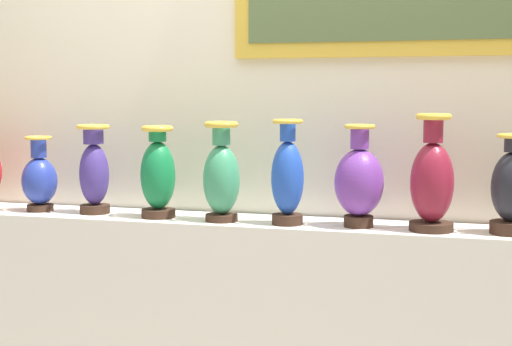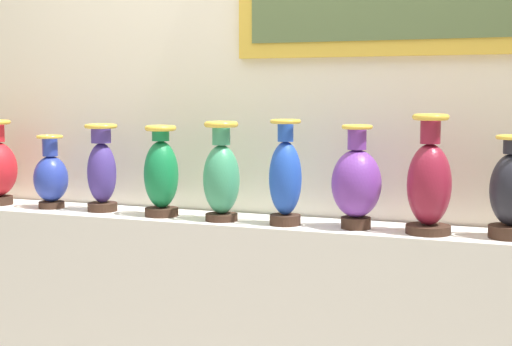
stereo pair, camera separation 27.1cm
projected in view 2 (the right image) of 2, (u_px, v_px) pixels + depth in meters
display_shelf at (256, 345)px, 3.06m from camera, size 3.37×0.32×1.02m
back_wall at (279, 85)px, 3.14m from camera, size 4.70×0.14×3.07m
vase_cobalt at (51, 177)px, 3.31m from camera, size 0.15×0.15×0.32m
vase_indigo at (102, 170)px, 3.22m from camera, size 0.14×0.14×0.37m
vase_emerald at (161, 174)px, 3.09m from camera, size 0.14×0.14×0.37m
vase_jade at (221, 176)px, 2.98m from camera, size 0.14×0.14×0.39m
vase_sapphire at (285, 178)px, 2.88m from camera, size 0.12×0.12×0.40m
vase_violet at (356, 183)px, 2.81m from camera, size 0.18×0.18×0.39m
vase_burgundy at (429, 183)px, 2.70m from camera, size 0.16×0.16×0.43m
vase_onyx at (511, 193)px, 2.62m from camera, size 0.15×0.15×0.36m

